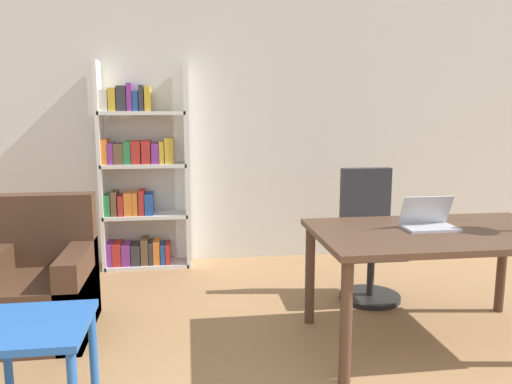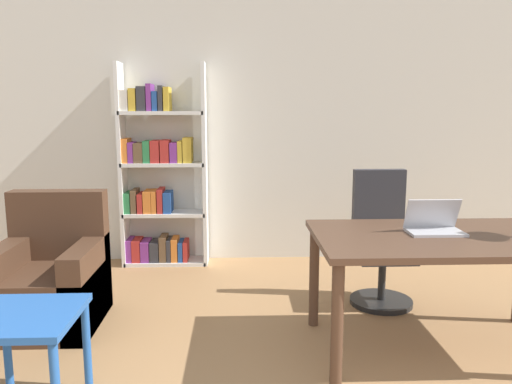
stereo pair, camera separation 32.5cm
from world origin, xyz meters
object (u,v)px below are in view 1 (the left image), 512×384
(bookshelf, at_px, (139,179))
(desk, at_px, (439,244))
(side_table_blue, at_px, (35,342))
(armchair, at_px, (38,290))
(office_chair, at_px, (369,241))
(laptop, at_px, (428,221))

(bookshelf, bearing_deg, desk, -42.96)
(side_table_blue, bearing_deg, armchair, 105.14)
(armchair, height_order, bookshelf, bookshelf)
(office_chair, height_order, side_table_blue, office_chair)
(bookshelf, bearing_deg, side_table_blue, -96.03)
(desk, relative_size, laptop, 4.74)
(side_table_blue, relative_size, bookshelf, 0.27)
(laptop, bearing_deg, bookshelf, 137.41)
(laptop, relative_size, side_table_blue, 0.63)
(laptop, xyz_separation_m, armchair, (-2.63, 0.45, -0.51))
(office_chair, bearing_deg, laptop, -82.69)
(office_chair, bearing_deg, desk, -80.23)
(desk, relative_size, armchair, 1.73)
(office_chair, relative_size, armchair, 1.13)
(desk, distance_m, side_table_blue, 2.46)
(office_chair, bearing_deg, bookshelf, 150.80)
(armchair, bearing_deg, side_table_blue, -74.86)
(armchair, distance_m, bookshelf, 1.65)
(desk, xyz_separation_m, side_table_blue, (-2.37, -0.61, -0.23))
(office_chair, xyz_separation_m, side_table_blue, (-2.22, -1.47, -0.03))
(laptop, distance_m, office_chair, 0.87)
(desk, xyz_separation_m, armchair, (-2.68, 0.52, -0.37))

